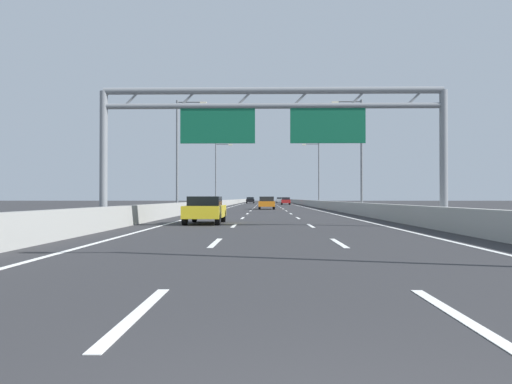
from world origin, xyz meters
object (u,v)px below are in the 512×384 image
sign_gantry (273,121)px  silver_car (280,200)px  streetlamp_right_mid (359,149)px  black_car (250,200)px  red_car (286,201)px  streetlamp_right_far (317,170)px  yellow_car (205,210)px  orange_car (267,203)px  streetlamp_left_far (217,171)px  white_car (268,201)px  streetlamp_left_mid (180,149)px

sign_gantry → silver_car: sign_gantry is taller
sign_gantry → silver_car: 112.48m
streetlamp_right_mid → black_car: size_ratio=2.17×
sign_gantry → red_car: bearing=87.2°
streetlamp_right_far → black_car: (-11.28, 44.31, -4.62)m
silver_car → yellow_car: (-7.07, -109.48, -0.05)m
orange_car → black_car: (-3.66, 61.36, 0.02)m
silver_car → black_car: bearing=-115.5°
streetlamp_left_far → streetlamp_right_far: size_ratio=1.00×
sign_gantry → streetlamp_right_far: size_ratio=1.66×
orange_car → streetlamp_left_far: bearing=113.2°
streetlamp_right_far → black_car: size_ratio=2.17×
streetlamp_right_far → white_car: size_ratio=2.02×
streetlamp_right_far → silver_car: streetlamp_right_far is taller
streetlamp_right_mid → black_car: 78.46m
streetlamp_left_mid → yellow_car: size_ratio=2.15×
black_car → orange_car: bearing=-86.6°
streetlamp_right_far → silver_car: size_ratio=2.23×
sign_gantry → red_car: size_ratio=3.79×
silver_car → yellow_car: silver_car is taller
red_car → streetlamp_left_mid: bearing=-101.4°
streetlamp_left_far → streetlamp_left_mid: bearing=-90.0°
orange_car → white_car: 41.21m
silver_car → black_car: (-7.48, -15.66, 0.01)m
orange_car → red_car: (3.78, 38.75, -0.02)m
streetlamp_left_far → red_car: 24.81m
orange_car → streetlamp_right_mid: bearing=-64.8°
streetlamp_right_mid → streetlamp_right_far: 33.20m
black_car → white_car: white_car is taller
yellow_car → silver_car: bearing=86.3°
streetlamp_left_mid → black_car: size_ratio=2.17×
streetlamp_left_far → orange_car: 19.13m
orange_car → streetlamp_left_mid: bearing=-114.4°
silver_car → yellow_car: size_ratio=0.96×
streetlamp_left_far → streetlamp_right_far: bearing=0.0°
silver_car → red_car: silver_car is taller
sign_gantry → red_car: 74.27m
sign_gantry → white_car: (0.20, 76.53, -4.03)m
red_car → yellow_car: size_ratio=0.94×
red_car → yellow_car: 71.56m
streetlamp_left_far → red_car: bearing=62.9°
yellow_car → streetlamp_right_mid: bearing=56.3°
sign_gantry → silver_car: (3.67, 112.34, -4.03)m
red_car → orange_car: bearing=-95.6°
sign_gantry → streetlamp_left_mid: (-7.47, 19.17, 0.60)m
sign_gantry → orange_car: 35.55m
streetlamp_left_far → yellow_car: size_ratio=2.15×
streetlamp_left_far → black_car: 44.70m
streetlamp_right_far → red_car: bearing=100.0°
streetlamp_right_far → yellow_car: 50.91m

